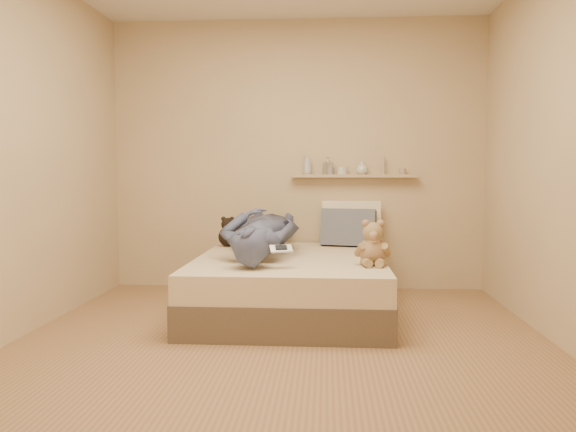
# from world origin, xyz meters

# --- Properties ---
(room) EXTENTS (3.80, 3.80, 3.80)m
(room) POSITION_xyz_m (0.00, 0.00, 1.30)
(room) COLOR #95764D
(room) RESTS_ON ground
(bed) EXTENTS (1.50, 1.90, 0.45)m
(bed) POSITION_xyz_m (0.00, 0.93, 0.22)
(bed) COLOR brown
(bed) RESTS_ON floor
(game_console) EXTENTS (0.17, 0.11, 0.05)m
(game_console) POSITION_xyz_m (-0.03, 0.34, 0.59)
(game_console) COLOR #A9ACB0
(game_console) RESTS_ON bed
(teddy_bear) EXTENTS (0.28, 0.27, 0.34)m
(teddy_bear) POSITION_xyz_m (0.63, 0.52, 0.59)
(teddy_bear) COLOR #A7805B
(teddy_bear) RESTS_ON bed
(dark_plush) EXTENTS (0.18, 0.18, 0.28)m
(dark_plush) POSITION_xyz_m (-0.62, 1.52, 0.57)
(dark_plush) COLOR black
(dark_plush) RESTS_ON bed
(pillow_cream) EXTENTS (0.56, 0.29, 0.43)m
(pillow_cream) POSITION_xyz_m (0.52, 1.76, 0.65)
(pillow_cream) COLOR beige
(pillow_cream) RESTS_ON bed
(pillow_grey) EXTENTS (0.53, 0.30, 0.36)m
(pillow_grey) POSITION_xyz_m (0.49, 1.62, 0.62)
(pillow_grey) COLOR slate
(pillow_grey) RESTS_ON bed
(person) EXTENTS (0.62, 1.65, 0.39)m
(person) POSITION_xyz_m (-0.25, 1.01, 0.65)
(person) COLOR #495173
(person) RESTS_ON bed
(wall_shelf) EXTENTS (1.20, 0.12, 0.03)m
(wall_shelf) POSITION_xyz_m (0.55, 1.84, 1.10)
(wall_shelf) COLOR tan
(wall_shelf) RESTS_ON wall_back
(shelf_bottles) EXTENTS (0.98, 0.11, 0.20)m
(shelf_bottles) POSITION_xyz_m (0.42, 1.84, 1.19)
(shelf_bottles) COLOR #B5B9BE
(shelf_bottles) RESTS_ON wall_shelf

